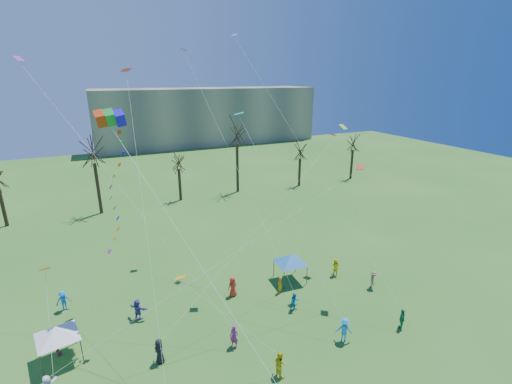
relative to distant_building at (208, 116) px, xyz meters
name	(u,v)px	position (x,y,z in m)	size (l,w,h in m)	color
distant_building	(208,116)	(0.00, 0.00, 0.00)	(60.00, 14.00, 15.00)	gray
bare_tree_row	(164,154)	(-21.06, -45.59, -0.12)	(70.01, 7.54, 12.41)	black
big_box_kite	(121,194)	(-29.01, -72.88, 3.24)	(4.17, 7.60, 19.25)	red
canopy_tent_white	(56,332)	(-34.08, -74.07, -5.25)	(3.48, 3.48, 2.66)	#3F3F44
canopy_tent_blue	(290,259)	(-15.16, -72.05, -5.26)	(3.53, 3.53, 2.65)	#3F3F44
festival_crowd	(223,323)	(-23.26, -76.18, -6.64)	(26.88, 14.66, 1.85)	red
small_kites_aloft	(222,141)	(-21.09, -70.99, 5.96)	(26.51, 19.65, 31.47)	orange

